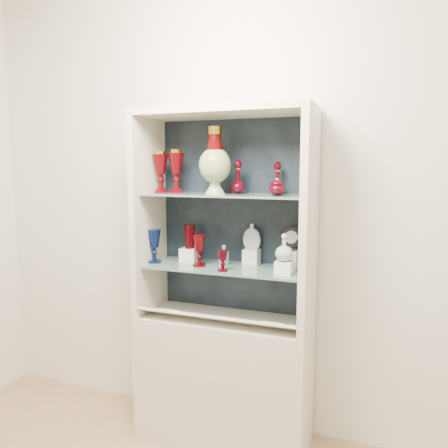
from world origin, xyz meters
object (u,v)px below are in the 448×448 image
(cobalt_goblet, at_px, (154,246))
(clear_round_decanter, at_px, (284,248))
(ruby_goblet_small, at_px, (223,261))
(flat_flask, at_px, (252,236))
(ruby_decanter_a, at_px, (238,175))
(lidded_bowl, at_px, (277,186))
(pedestal_lamp_right, at_px, (176,171))
(ruby_pitcher, at_px, (190,236))
(ruby_goblet_tall, at_px, (199,250))
(ruby_decanter_b, at_px, (277,177))
(cameo_medallion, at_px, (291,238))
(enamel_urn, at_px, (215,161))
(pedestal_lamp_left, at_px, (161,172))
(clear_square_bottle, at_px, (224,255))

(cobalt_goblet, bearing_deg, clear_round_decanter, -1.67)
(ruby_goblet_small, xyz_separation_m, flat_flask, (0.10, 0.22, 0.11))
(ruby_decanter_a, relative_size, ruby_goblet_small, 1.84)
(lidded_bowl, distance_m, ruby_goblet_small, 0.50)
(pedestal_lamp_right, height_order, ruby_pitcher, pedestal_lamp_right)
(ruby_pitcher, relative_size, clear_round_decanter, 1.03)
(ruby_goblet_tall, bearing_deg, lidded_bowl, -1.44)
(ruby_decanter_a, relative_size, ruby_decanter_b, 1.12)
(ruby_pitcher, relative_size, cameo_medallion, 1.02)
(ruby_decanter_a, xyz_separation_m, ruby_goblet_tall, (-0.21, -0.08, -0.43))
(lidded_bowl, distance_m, cameo_medallion, 0.34)
(flat_flask, height_order, clear_round_decanter, flat_flask)
(cameo_medallion, bearing_deg, flat_flask, 159.42)
(ruby_pitcher, height_order, cameo_medallion, cameo_medallion)
(cobalt_goblet, bearing_deg, enamel_urn, -0.15)
(ruby_decanter_a, height_order, cobalt_goblet, ruby_decanter_a)
(pedestal_lamp_left, bearing_deg, ruby_pitcher, 21.10)
(ruby_goblet_tall, xyz_separation_m, ruby_pitcher, (-0.11, 0.10, 0.06))
(ruby_decanter_a, bearing_deg, pedestal_lamp_right, -174.90)
(pedestal_lamp_left, relative_size, ruby_decanter_a, 1.14)
(pedestal_lamp_left, bearing_deg, flat_flask, 11.24)
(lidded_bowl, bearing_deg, ruby_decanter_b, 102.81)
(pedestal_lamp_right, xyz_separation_m, ruby_pitcher, (0.06, 0.05, -0.39))
(pedestal_lamp_right, bearing_deg, cobalt_goblet, -158.52)
(pedestal_lamp_left, xyz_separation_m, clear_square_bottle, (0.39, 0.03, -0.48))
(pedestal_lamp_left, xyz_separation_m, cobalt_goblet, (-0.03, -0.04, -0.44))
(ruby_decanter_a, xyz_separation_m, lidded_bowl, (0.25, -0.10, -0.06))
(pedestal_lamp_left, distance_m, ruby_decanter_b, 0.69)
(enamel_urn, relative_size, ruby_goblet_tall, 2.01)
(ruby_goblet_tall, distance_m, ruby_goblet_small, 0.19)
(ruby_pitcher, bearing_deg, ruby_decanter_b, 11.57)
(flat_flask, bearing_deg, clear_round_decanter, -31.06)
(pedestal_lamp_right, bearing_deg, ruby_pitcher, 42.43)
(lidded_bowl, distance_m, flat_flask, 0.39)
(ruby_decanter_a, height_order, cameo_medallion, ruby_decanter_a)
(cobalt_goblet, bearing_deg, ruby_decanter_b, 10.22)
(clear_square_bottle, xyz_separation_m, cameo_medallion, (0.38, 0.07, 0.11))
(lidded_bowl, xyz_separation_m, cobalt_goblet, (-0.75, 0.01, -0.37))
(ruby_decanter_b, distance_m, flat_flask, 0.38)
(ruby_pitcher, bearing_deg, cameo_medallion, 11.82)
(ruby_decanter_b, distance_m, clear_square_bottle, 0.55)
(ruby_decanter_a, height_order, ruby_pitcher, ruby_decanter_a)
(ruby_pitcher, bearing_deg, flat_flask, 15.66)
(pedestal_lamp_left, relative_size, lidded_bowl, 2.48)
(cameo_medallion, bearing_deg, enamel_urn, -178.80)
(ruby_decanter_a, relative_size, cobalt_goblet, 1.07)
(cobalt_goblet, relative_size, clear_square_bottle, 1.67)
(pedestal_lamp_left, distance_m, ruby_decanter_a, 0.47)
(lidded_bowl, relative_size, ruby_pitcher, 0.67)
(enamel_urn, distance_m, ruby_pitcher, 0.51)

